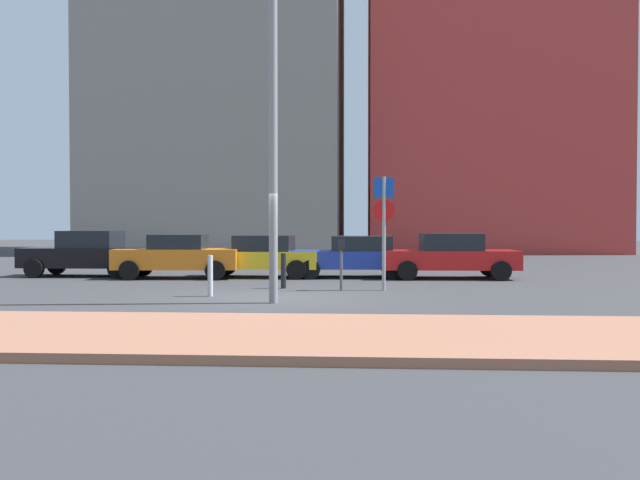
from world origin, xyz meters
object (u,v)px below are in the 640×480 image
Objects in this scene: parked_car_orange at (178,256)px; street_lamp at (273,83)px; parking_meter at (341,257)px; traffic_bollard_near at (210,276)px; parked_car_red at (450,255)px; parking_sign_post at (384,219)px; traffic_bollard_mid at (283,271)px; parked_car_blue at (354,256)px; parked_car_black at (87,253)px; parked_car_yellow at (261,256)px.

street_lamp reaches higher than parked_car_orange.
parked_car_orange is 6.71m from parking_meter.
parked_car_red is at bearing 41.42° from traffic_bollard_near.
street_lamp is (-2.62, -3.09, 3.05)m from parking_sign_post.
parking_sign_post reaches higher than traffic_bollard_mid.
parking_sign_post is at bearing -78.97° from parked_car_blue.
traffic_bollard_mid is (7.32, -3.92, -0.30)m from parked_car_black.
traffic_bollard_mid is (-1.64, 0.40, -0.40)m from parking_meter.
parked_car_yellow is 0.47× the size of street_lamp.
parked_car_yellow reaches higher than parked_car_blue.
parked_car_black reaches higher than parked_car_blue.
traffic_bollard_near is 2.68m from traffic_bollard_mid.
parked_car_orange is at bearing 151.22° from parking_sign_post.
parked_car_black is 9.94m from parking_meter.
parked_car_black is 12.46m from parked_car_red.
parking_meter is at bearing 28.67° from traffic_bollard_near.
street_lamp is at bearing -79.26° from parked_car_yellow.
parking_sign_post is (10.12, -4.30, 1.16)m from parked_car_black.
traffic_bollard_near is (-0.37, -6.04, -0.22)m from parked_car_yellow.
parked_car_yellow is at bearing 100.74° from street_lamp.
traffic_bollard_mid is at bearing 172.26° from parking_sign_post.
traffic_bollard_near is (5.73, -6.08, -0.28)m from parked_car_black.
street_lamp is 8.81× the size of traffic_bollard_mid.
parked_car_black is 11.05m from parking_sign_post.
parked_car_black is 3.43m from parked_car_orange.
parked_car_black is 4.27× the size of traffic_bollard_mid.
parked_car_black is at bearing 133.30° from traffic_bollard_near.
parking_meter is 0.16× the size of street_lamp.
parked_car_black is 1.03× the size of parked_car_yellow.
parked_car_orange is 5.97m from traffic_bollard_near.
street_lamp reaches higher than parking_sign_post.
parked_car_blue is 8.80m from street_lamp.
parking_sign_post is (0.86, -4.41, 1.21)m from parked_car_blue.
parking_sign_post reaches higher than parked_car_red.
parking_meter reaches higher than traffic_bollard_near.
street_lamp reaches higher than traffic_bollard_near.
parked_car_red is 4.45× the size of traffic_bollard_mid.
parked_car_blue is 3.21m from parked_car_red.
parked_car_yellow is (2.73, 0.56, -0.01)m from parked_car_orange.
parked_car_red reaches higher than parked_car_yellow.
parked_car_black reaches higher than parking_meter.
parked_car_blue is at bearing 175.48° from parked_car_red.
parked_car_black is at bearing 179.30° from parked_car_red.
street_lamp is 5.00m from traffic_bollard_near.
traffic_bollard_mid is (1.22, -3.88, -0.25)m from parked_car_yellow.
parking_meter is at bearing -25.76° from parked_car_black.
parking_sign_post is 3.01× the size of traffic_bollard_near.
parked_car_yellow is 6.06m from traffic_bollard_near.
parking_meter is (5.58, -3.72, 0.14)m from parked_car_orange.
parked_car_yellow is 2.96× the size of parking_meter.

